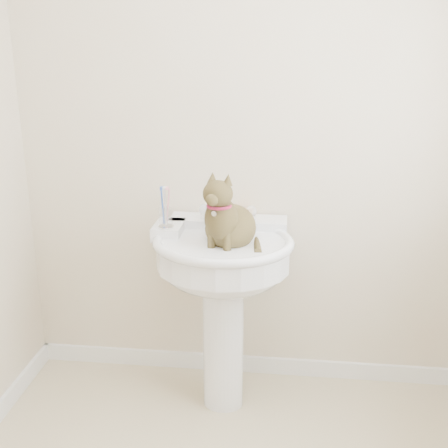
% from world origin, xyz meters
% --- Properties ---
extents(wall_back, '(2.20, 0.00, 2.50)m').
position_xyz_m(wall_back, '(0.00, 1.10, 1.25)').
color(wall_back, beige).
rests_on(wall_back, ground).
extents(baseboard_back, '(2.20, 0.02, 0.09)m').
position_xyz_m(baseboard_back, '(0.00, 1.09, 0.04)').
color(baseboard_back, white).
rests_on(baseboard_back, floor).
extents(pedestal_sink, '(0.64, 0.63, 0.88)m').
position_xyz_m(pedestal_sink, '(-0.08, 0.81, 0.69)').
color(pedestal_sink, white).
rests_on(pedestal_sink, floor).
extents(faucet, '(0.28, 0.12, 0.14)m').
position_xyz_m(faucet, '(-0.07, 0.97, 0.92)').
color(faucet, silver).
rests_on(faucet, pedestal_sink).
extents(soap_bar, '(0.10, 0.08, 0.03)m').
position_xyz_m(soap_bar, '(-0.01, 1.06, 0.90)').
color(soap_bar, orange).
rests_on(soap_bar, pedestal_sink).
extents(toothbrush_cup, '(0.07, 0.07, 0.19)m').
position_xyz_m(toothbrush_cup, '(-0.34, 0.83, 0.93)').
color(toothbrush_cup, silver).
rests_on(toothbrush_cup, pedestal_sink).
extents(cat, '(0.25, 0.31, 0.45)m').
position_xyz_m(cat, '(-0.05, 0.78, 0.94)').
color(cat, brown).
rests_on(cat, pedestal_sink).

